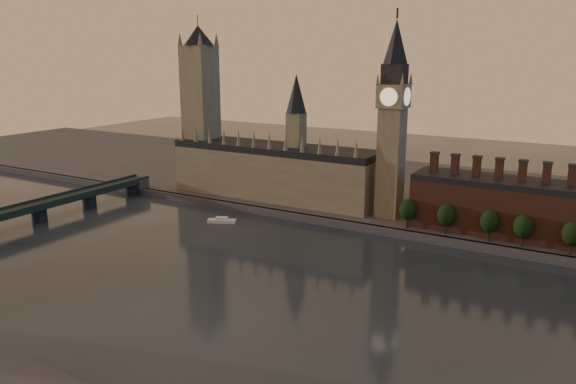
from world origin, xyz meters
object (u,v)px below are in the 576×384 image
victoria_tower (201,102)px  westminster_bridge (5,217)px  big_ben (393,118)px  river_boat (222,220)px

victoria_tower → westminster_bridge: size_ratio=0.54×
big_ben → victoria_tower: bearing=177.8°
victoria_tower → westminster_bridge: bearing=-106.6°
big_ben → river_boat: (-78.34, -44.26, -55.66)m
victoria_tower → river_boat: (51.66, -49.26, -57.92)m
big_ben → westminster_bridge: (-165.00, -112.70, -49.39)m
big_ben → westminster_bridge: big_ben is taller
victoria_tower → river_boat: size_ratio=6.90×
victoria_tower → river_boat: 91.93m
victoria_tower → river_boat: bearing=-43.6°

